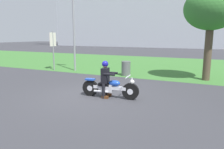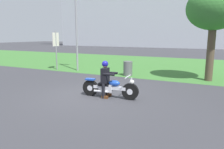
# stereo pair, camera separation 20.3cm
# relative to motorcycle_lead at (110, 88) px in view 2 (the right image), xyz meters

# --- Properties ---
(ground) EXTENTS (120.00, 120.00, 0.00)m
(ground) POSITION_rel_motorcycle_lead_xyz_m (-0.75, -0.08, -0.38)
(ground) COLOR #38383D
(grass_verge) EXTENTS (60.00, 12.00, 0.01)m
(grass_verge) POSITION_rel_motorcycle_lead_xyz_m (-0.75, 9.87, -0.38)
(grass_verge) COLOR #3D7533
(grass_verge) RESTS_ON ground
(stadium_facade) EXTENTS (55.13, 8.00, 12.23)m
(stadium_facade) POSITION_rel_motorcycle_lead_xyz_m (-2.17, 37.68, 5.73)
(stadium_facade) COLOR #B2B7C1
(stadium_facade) RESTS_ON ground
(motorcycle_lead) EXTENTS (2.21, 0.66, 0.87)m
(motorcycle_lead) POSITION_rel_motorcycle_lead_xyz_m (0.00, 0.00, 0.00)
(motorcycle_lead) COLOR black
(motorcycle_lead) RESTS_ON ground
(rider_lead) EXTENTS (0.58, 0.50, 1.39)m
(rider_lead) POSITION_rel_motorcycle_lead_xyz_m (-0.17, -0.01, 0.43)
(rider_lead) COLOR black
(rider_lead) RESTS_ON ground
(tree_roadside) EXTENTS (2.66, 2.66, 4.69)m
(tree_roadside) POSITION_rel_motorcycle_lead_xyz_m (3.21, 4.98, 3.18)
(tree_roadside) COLOR brown
(tree_roadside) RESTS_ON ground
(streetlight_pole) EXTENTS (0.96, 0.20, 5.90)m
(streetlight_pole) POSITION_rel_motorcycle_lead_xyz_m (-4.66, 4.66, 3.29)
(streetlight_pole) COLOR gray
(streetlight_pole) RESTS_ON ground
(trash_can) EXTENTS (0.52, 0.52, 0.84)m
(trash_can) POSITION_rel_motorcycle_lead_xyz_m (-1.06, 4.41, 0.04)
(trash_can) COLOR #595E5B
(trash_can) RESTS_ON ground
(sign_banner) EXTENTS (0.08, 0.60, 2.60)m
(sign_banner) POSITION_rel_motorcycle_lead_xyz_m (-6.25, 4.32, 1.34)
(sign_banner) COLOR gray
(sign_banner) RESTS_ON ground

